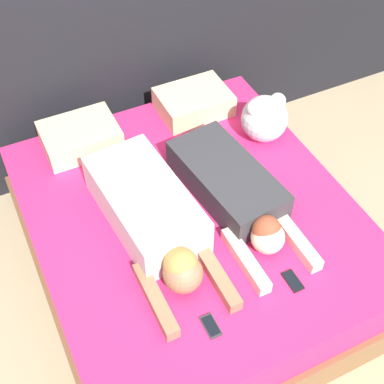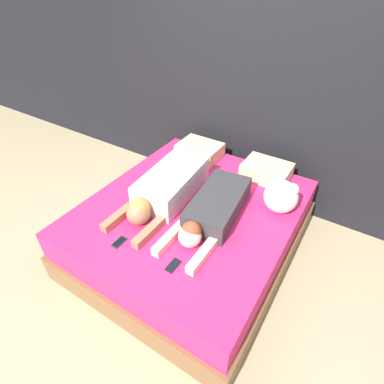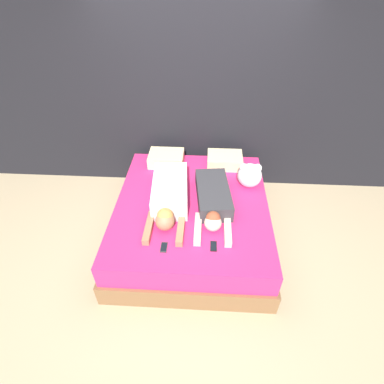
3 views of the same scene
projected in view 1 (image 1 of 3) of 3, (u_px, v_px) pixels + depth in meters
ground_plane at (192, 265)px, 3.42m from camera, size 12.00×12.00×0.00m
bed at (192, 240)px, 3.22m from camera, size 1.80×2.03×0.55m
pillow_head_left at (80, 137)px, 3.31m from camera, size 0.46×0.35×0.15m
pillow_head_right at (194, 102)px, 3.54m from camera, size 0.46×0.35×0.15m
person_left at (152, 216)px, 2.83m from camera, size 0.45×1.13×0.24m
person_right at (235, 191)px, 2.98m from camera, size 0.44×1.09×0.21m
cell_phone_left at (211, 326)px, 2.52m from camera, size 0.06×0.13×0.01m
cell_phone_right at (293, 281)px, 2.69m from camera, size 0.06×0.13×0.01m
plush_toy at (265, 118)px, 3.31m from camera, size 0.29×0.29×0.31m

